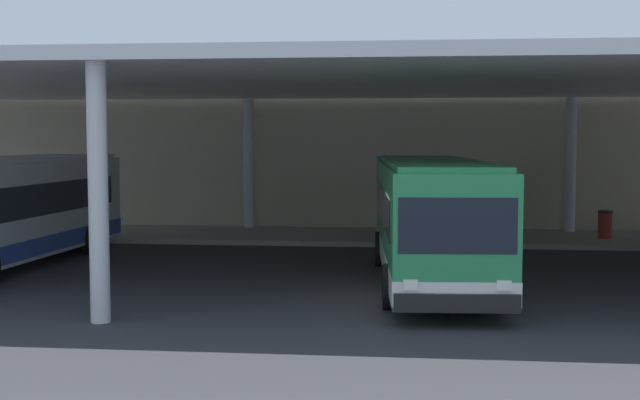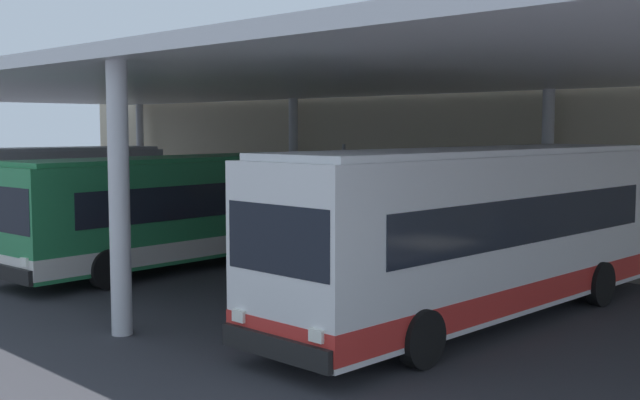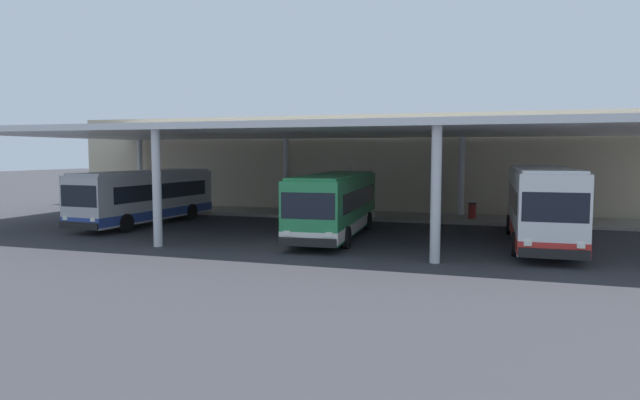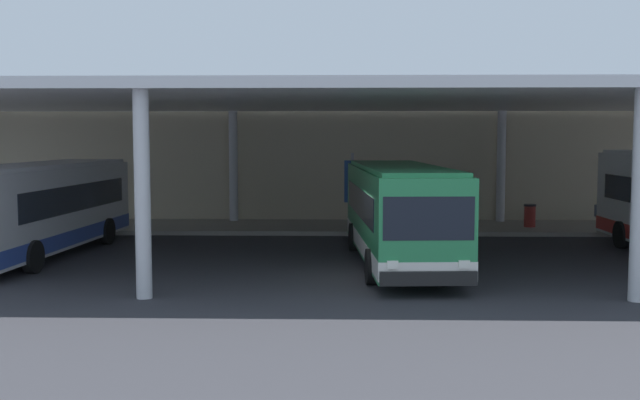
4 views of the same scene
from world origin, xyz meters
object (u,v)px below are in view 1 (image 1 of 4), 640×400
(bus_nearest_bay, at_px, (7,210))
(banner_sign, at_px, (387,187))
(trash_bin, at_px, (605,224))
(bus_second_bay, at_px, (432,219))

(bus_nearest_bay, distance_m, banner_sign, 12.73)
(trash_bin, bearing_deg, bus_second_bay, -126.11)
(trash_bin, distance_m, banner_sign, 7.80)
(bus_nearest_bay, xyz_separation_m, bus_second_bay, (12.09, -1.41, 0.00))
(bus_nearest_bay, relative_size, bus_second_bay, 1.00)
(bus_nearest_bay, bearing_deg, trash_bin, 21.52)
(bus_second_bay, bearing_deg, trash_bin, 53.89)
(trash_bin, bearing_deg, bus_nearest_bay, -158.48)
(banner_sign, bearing_deg, bus_nearest_bay, -147.50)
(bus_nearest_bay, height_order, banner_sign, banner_sign)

